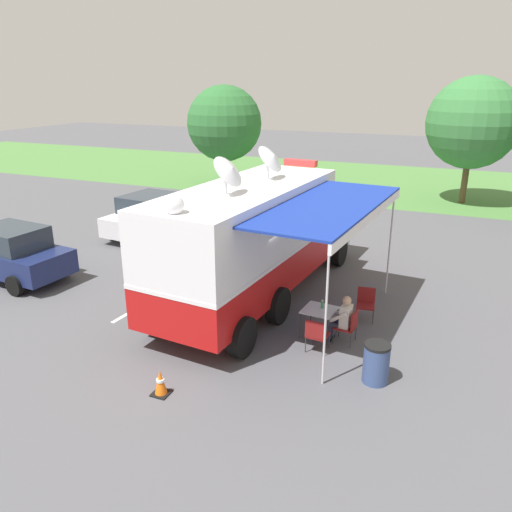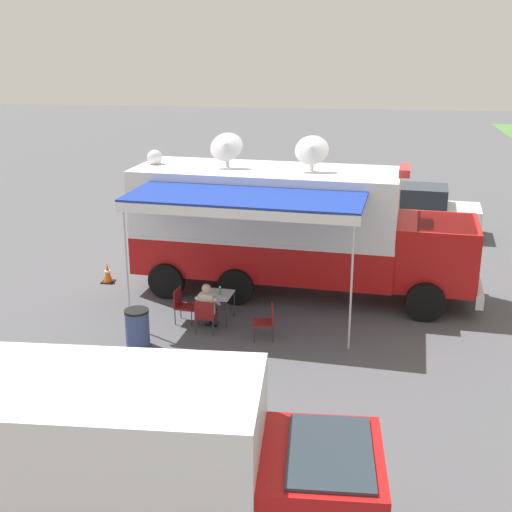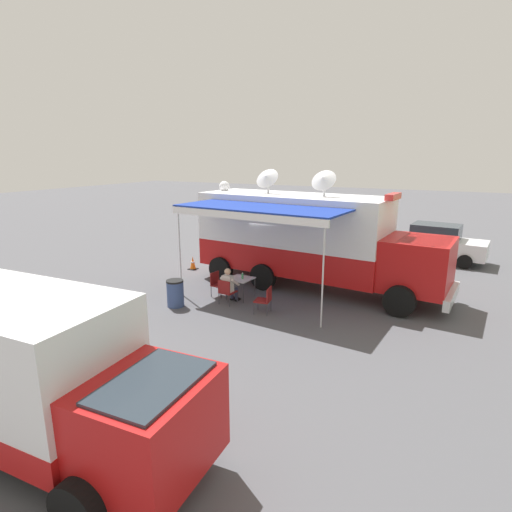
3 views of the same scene
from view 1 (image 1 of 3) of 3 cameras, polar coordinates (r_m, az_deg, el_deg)
The scene contains 16 objects.
ground_plane at distance 14.63m, azimuth -1.02°, elevation -5.63°, with size 100.00×100.00×0.00m, color #515156.
grass_verge at distance 33.37m, azimuth 13.34°, elevation 8.26°, with size 80.00×14.00×0.01m, color #4C7F3D.
lot_stripe at distance 15.79m, azimuth -10.16°, elevation -3.98°, with size 0.12×4.80×0.01m, color silver.
command_truck at distance 14.53m, azimuth 0.47°, elevation 2.43°, with size 5.33×9.66×4.53m.
folding_table at distance 12.81m, azimuth 7.23°, elevation -6.28°, with size 0.86×0.86×0.73m.
water_bottle at distance 12.83m, azimuth 7.56°, elevation -5.47°, with size 0.07×0.07×0.22m.
folding_chair_at_table at distance 12.63m, azimuth 10.58°, elevation -7.68°, with size 0.52×0.52×0.87m.
folding_chair_beside_table at distance 12.11m, azimuth 6.90°, elevation -8.73°, with size 0.52×0.52×0.87m.
folding_chair_spare_by_truck at distance 13.98m, azimuth 12.41°, elevation -5.05°, with size 0.55×0.55×0.87m.
seated_responder at distance 12.62m, azimuth 9.80°, elevation -6.96°, with size 0.69×0.58×1.25m.
trash_bin at distance 11.29m, azimuth 13.53°, elevation -11.76°, with size 0.57×0.57×0.91m.
traffic_cone at distance 10.87m, azimuth -10.83°, elevation -13.96°, with size 0.36×0.36×0.58m.
car_behind_truck at distance 21.38m, azimuth -11.99°, elevation 4.63°, with size 2.33×4.36×1.76m.
car_far_corner at distance 18.11m, azimuth -26.17°, elevation 0.31°, with size 4.35×2.31×1.76m.
tree_far_left at distance 31.13m, azimuth -3.61°, elevation 14.83°, with size 4.48×4.48×5.94m.
tree_left_of_centre at distance 28.35m, azimuth 23.46°, elevation 13.72°, with size 4.61×4.61×6.43m.
Camera 1 is at (5.39, -12.10, 6.21)m, focal length 35.12 mm.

